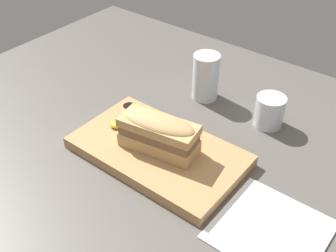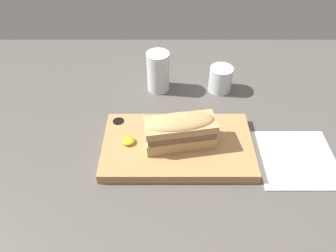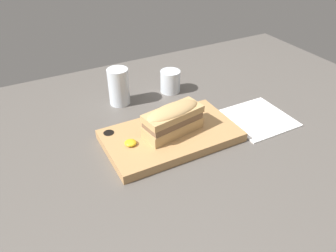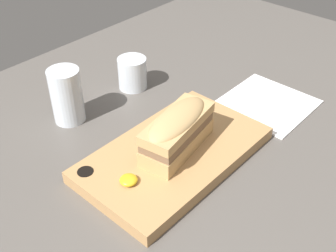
% 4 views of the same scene
% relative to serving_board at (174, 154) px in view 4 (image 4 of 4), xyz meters
% --- Properties ---
extents(dining_table, '(1.56, 1.26, 0.02)m').
position_rel_serving_board_xyz_m(dining_table, '(0.09, -0.06, -0.02)').
color(dining_table, '#56514C').
rests_on(dining_table, ground).
extents(serving_board, '(0.38, 0.22, 0.03)m').
position_rel_serving_board_xyz_m(serving_board, '(0.00, 0.00, 0.00)').
color(serving_board, tan).
rests_on(serving_board, dining_table).
extents(sandwich, '(0.18, 0.10, 0.09)m').
position_rel_serving_board_xyz_m(sandwich, '(0.01, -0.00, 0.06)').
color(sandwich, tan).
rests_on(sandwich, serving_board).
extents(mustard_dollop, '(0.03, 0.03, 0.01)m').
position_rel_serving_board_xyz_m(mustard_dollop, '(-0.12, -0.00, 0.02)').
color(mustard_dollop, gold).
rests_on(mustard_dollop, serving_board).
extents(water_glass, '(0.07, 0.07, 0.12)m').
position_rel_serving_board_xyz_m(water_glass, '(-0.05, 0.26, 0.04)').
color(water_glass, silver).
rests_on(water_glass, dining_table).
extents(wine_glass, '(0.07, 0.07, 0.08)m').
position_rel_serving_board_xyz_m(wine_glass, '(0.14, 0.26, 0.02)').
color(wine_glass, silver).
rests_on(wine_glass, dining_table).
extents(napkin, '(0.19, 0.19, 0.00)m').
position_rel_serving_board_xyz_m(napkin, '(0.29, -0.03, -0.01)').
color(napkin, white).
rests_on(napkin, dining_table).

